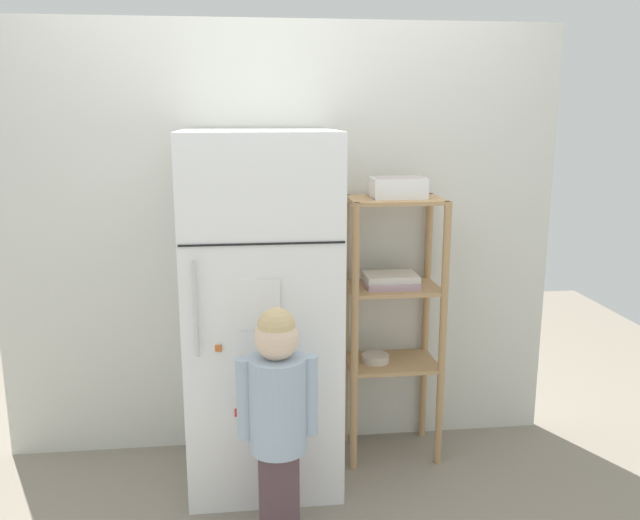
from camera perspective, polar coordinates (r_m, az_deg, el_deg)
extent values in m
plane|color=gray|center=(3.34, -2.67, -17.91)|extent=(6.00, 6.00, 0.00)
cube|color=silver|center=(3.30, -3.30, 1.49)|extent=(2.77, 0.03, 2.12)
cube|color=white|center=(3.03, -5.03, -4.44)|extent=(0.68, 0.61, 1.62)
cube|color=black|center=(2.64, -4.97, 1.38)|extent=(0.66, 0.01, 0.01)
cylinder|color=silver|center=(2.68, -10.67, -4.14)|extent=(0.02, 0.02, 0.40)
cube|color=white|center=(2.69, -5.34, -3.86)|extent=(0.18, 0.01, 0.21)
cube|color=purple|center=(2.87, -4.38, -13.28)|extent=(0.04, 0.01, 0.04)
cube|color=red|center=(2.86, -7.02, -12.97)|extent=(0.04, 0.02, 0.04)
cube|color=red|center=(2.86, -1.97, -12.38)|extent=(0.03, 0.02, 0.03)
cube|color=#CA642A|center=(2.75, -8.76, -7.55)|extent=(0.03, 0.02, 0.03)
cube|color=#563F46|center=(2.82, -3.58, -19.49)|extent=(0.16, 0.10, 0.40)
cylinder|color=#9EB2C6|center=(2.63, -3.69, -12.27)|extent=(0.23, 0.23, 0.38)
sphere|color=#9EB2C6|center=(2.63, -3.83, -8.06)|extent=(0.10, 0.10, 0.10)
sphere|color=beige|center=(2.53, -3.78, -6.76)|extent=(0.17, 0.17, 0.17)
sphere|color=tan|center=(2.52, -3.80, -5.75)|extent=(0.15, 0.15, 0.15)
cylinder|color=#9EB2C6|center=(2.62, -6.51, -11.79)|extent=(0.06, 0.06, 0.32)
cylinder|color=#9EB2C6|center=(2.63, -0.91, -11.59)|extent=(0.06, 0.06, 0.32)
cylinder|color=tan|center=(3.11, 3.01, -7.03)|extent=(0.04, 0.04, 1.30)
cylinder|color=tan|center=(3.21, 10.54, -6.62)|extent=(0.04, 0.04, 1.30)
cylinder|color=tan|center=(3.39, 2.17, -5.37)|extent=(0.04, 0.04, 1.30)
cylinder|color=tan|center=(3.47, 9.11, -5.05)|extent=(0.04, 0.04, 1.30)
cube|color=tan|center=(3.14, 6.52, 5.18)|extent=(0.44, 0.31, 0.02)
cube|color=tan|center=(3.23, 6.33, -2.40)|extent=(0.44, 0.31, 0.02)
cube|color=tan|center=(3.35, 6.16, -8.80)|extent=(0.44, 0.31, 0.02)
cube|color=#B293A3|center=(3.20, 6.15, -2.10)|extent=(0.25, 0.18, 0.03)
cube|color=silver|center=(3.22, 6.12, -1.47)|extent=(0.25, 0.18, 0.03)
cylinder|color=beige|center=(3.32, 4.81, -8.43)|extent=(0.13, 0.13, 0.04)
cube|color=white|center=(3.15, 6.72, 5.40)|extent=(0.25, 0.17, 0.01)
cube|color=white|center=(3.06, 7.10, 6.04)|extent=(0.25, 0.01, 0.10)
cube|color=white|center=(3.22, 6.40, 6.38)|extent=(0.25, 0.01, 0.10)
cube|color=white|center=(3.11, 4.52, 6.21)|extent=(0.01, 0.17, 0.10)
cube|color=white|center=(3.17, 8.92, 6.21)|extent=(0.01, 0.17, 0.10)
sphere|color=red|center=(3.12, 6.13, 6.05)|extent=(0.07, 0.07, 0.07)
sphere|color=red|center=(3.16, 7.26, 6.08)|extent=(0.07, 0.07, 0.07)
sphere|color=orange|center=(3.13, 7.51, 6.04)|extent=(0.07, 0.07, 0.07)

